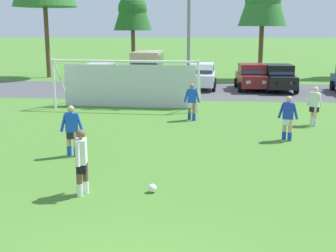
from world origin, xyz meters
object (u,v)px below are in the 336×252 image
at_px(player_midfield_center, 314,106).
at_px(player_winger_left, 72,131).
at_px(parked_car_slot_left, 148,69).
at_px(parked_car_slot_center, 252,77).
at_px(player_striker_near, 192,102).
at_px(player_defender_far, 82,162).
at_px(parked_car_slot_center_right, 279,78).
at_px(parked_car_slot_center_left, 201,76).
at_px(player_winger_right, 288,118).
at_px(parked_car_slot_far_left, 100,76).
at_px(soccer_goal, 128,83).
at_px(street_lamp, 192,22).
at_px(soccer_ball, 152,188).

height_order(player_midfield_center, player_winger_left, same).
bearing_deg(parked_car_slot_left, parked_car_slot_center, 1.28).
bearing_deg(player_striker_near, parked_car_slot_center, 71.28).
xyz_separation_m(player_striker_near, parked_car_slot_left, (-3.44, 10.42, 0.52)).
xyz_separation_m(player_defender_far, parked_car_slot_center_right, (7.58, 19.54, 0.05)).
bearing_deg(parked_car_slot_center_left, player_winger_right, -76.29).
height_order(player_winger_left, parked_car_slot_center_right, parked_car_slot_center_right).
xyz_separation_m(player_winger_left, parked_car_slot_far_left, (-3.12, 16.14, 0.05)).
distance_m(soccer_goal, player_defender_far, 12.35).
xyz_separation_m(player_midfield_center, player_winger_right, (-1.55, -2.73, 0.00)).
height_order(player_defender_far, street_lamp, street_lamp).
height_order(player_defender_far, parked_car_slot_center, parked_car_slot_center).
bearing_deg(parked_car_slot_center, player_winger_left, -113.22).
relative_size(parked_car_slot_left, parked_car_slot_center_right, 1.15).
bearing_deg(parked_car_slot_center, parked_car_slot_center_left, 177.19).
relative_size(soccer_ball, soccer_goal, 0.03).
relative_size(parked_car_slot_left, street_lamp, 0.57).
bearing_deg(player_winger_right, parked_car_slot_center_left, 103.71).
relative_size(parked_car_slot_far_left, parked_car_slot_left, 0.89).
height_order(soccer_ball, player_winger_right, player_winger_right).
distance_m(player_winger_right, parked_car_slot_center, 13.92).
relative_size(soccer_ball, player_defender_far, 0.13).
distance_m(player_winger_left, parked_car_slot_center_right, 18.51).
height_order(soccer_goal, parked_car_slot_far_left, soccer_goal).
bearing_deg(player_striker_near, parked_car_slot_far_left, 123.51).
xyz_separation_m(soccer_ball, player_striker_near, (0.60, 9.04, 0.71)).
bearing_deg(parked_car_slot_center_right, player_striker_near, -117.48).
bearing_deg(player_midfield_center, street_lamp, 133.25).
bearing_deg(parked_car_slot_far_left, player_defender_far, -77.25).
bearing_deg(player_midfield_center, player_defender_far, -130.43).
relative_size(soccer_goal, player_winger_right, 4.58).
bearing_deg(soccer_goal, soccer_ball, -76.81).
bearing_deg(parked_car_slot_center, player_winger_right, -89.86).
bearing_deg(player_midfield_center, player_striker_near, 173.32).
height_order(player_defender_far, player_winger_left, same).
bearing_deg(parked_car_slot_far_left, parked_car_slot_left, 6.15).
distance_m(parked_car_slot_center_left, parked_car_slot_center, 3.41).
distance_m(parked_car_slot_far_left, parked_car_slot_center_left, 6.89).
xyz_separation_m(player_striker_near, parked_car_slot_center_left, (0.18, 10.75, 0.05)).
distance_m(soccer_ball, player_winger_left, 4.26).
bearing_deg(player_winger_left, soccer_goal, 89.04).
xyz_separation_m(player_striker_near, parked_car_slot_center, (3.59, 10.58, 0.05)).
relative_size(soccer_ball, player_striker_near, 0.13).
bearing_deg(parked_car_slot_left, player_striker_near, -71.72).
bearing_deg(player_defender_far, parked_car_slot_far_left, 102.75).
height_order(soccer_ball, player_defender_far, player_defender_far).
height_order(soccer_ball, parked_car_slot_far_left, parked_car_slot_far_left).
bearing_deg(player_winger_left, parked_car_slot_left, 89.61).
bearing_deg(parked_car_slot_far_left, soccer_ball, -72.37).
xyz_separation_m(player_midfield_center, street_lamp, (-5.43, 5.77, 3.56)).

